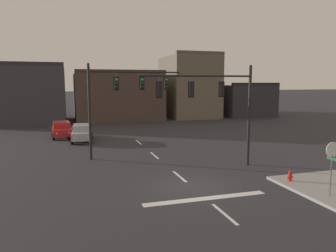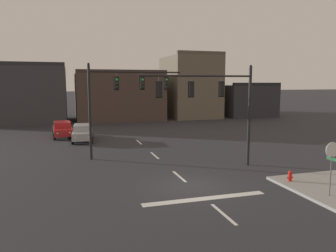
% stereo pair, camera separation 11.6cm
% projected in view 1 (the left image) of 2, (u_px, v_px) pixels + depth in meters
% --- Properties ---
extents(ground_plane, '(400.00, 400.00, 0.00)m').
position_uv_depth(ground_plane, '(191.00, 186.00, 18.07)').
color(ground_plane, '#2B2B30').
extents(stop_bar_paint, '(6.40, 0.50, 0.01)m').
position_uv_depth(stop_bar_paint, '(206.00, 198.00, 16.17)').
color(stop_bar_paint, silver).
rests_on(stop_bar_paint, ground).
extents(lane_centreline, '(0.16, 26.40, 0.01)m').
position_uv_depth(lane_centreline, '(180.00, 176.00, 19.96)').
color(lane_centreline, silver).
rests_on(lane_centreline, ground).
extents(signal_mast_near_side, '(7.73, 0.39, 6.85)m').
position_uv_depth(signal_mast_near_side, '(216.00, 98.00, 21.48)').
color(signal_mast_near_side, black).
rests_on(signal_mast_near_side, ground).
extents(signal_mast_far_side, '(7.36, 1.08, 7.09)m').
position_uv_depth(signal_mast_far_side, '(120.00, 93.00, 24.68)').
color(signal_mast_far_side, black).
rests_on(signal_mast_far_side, ground).
extents(stop_sign, '(0.76, 0.64, 2.83)m').
position_uv_depth(stop_sign, '(332.00, 156.00, 15.94)').
color(stop_sign, '#56565B').
rests_on(stop_sign, ground).
extents(car_lot_nearside, '(2.16, 4.55, 1.61)m').
position_uv_depth(car_lot_nearside, '(62.00, 129.00, 34.09)').
color(car_lot_nearside, '#A81E1E').
rests_on(car_lot_nearside, ground).
extents(car_lot_middle, '(2.19, 4.56, 1.61)m').
position_uv_depth(car_lot_middle, '(82.00, 132.00, 31.79)').
color(car_lot_middle, '#9EA0A5').
rests_on(car_lot_middle, ground).
extents(fire_hydrant, '(0.40, 0.30, 0.75)m').
position_uv_depth(fire_hydrant, '(290.00, 178.00, 18.54)').
color(fire_hydrant, red).
rests_on(fire_hydrant, ground).
extents(building_row, '(44.82, 13.98, 10.30)m').
position_uv_depth(building_row, '(137.00, 94.00, 52.37)').
color(building_row, '#38383D').
rests_on(building_row, ground).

